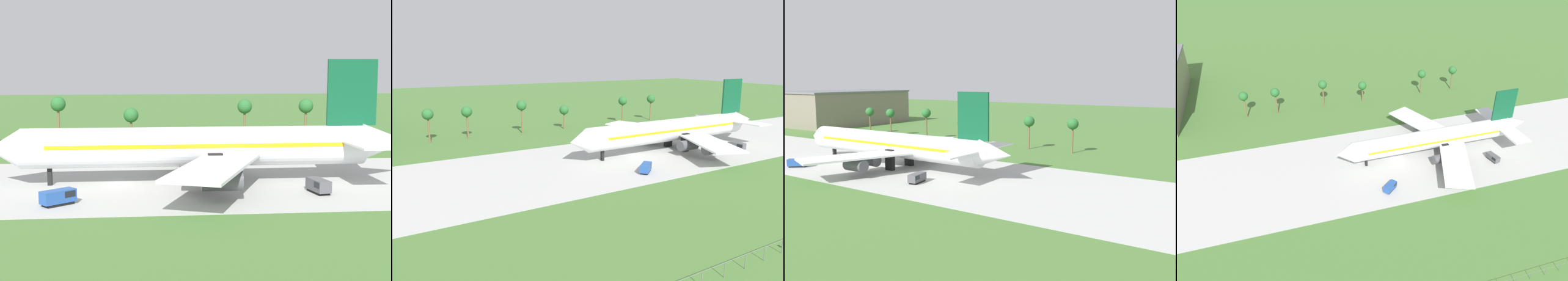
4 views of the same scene
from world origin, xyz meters
The scene contains 6 objects.
ground_plane centered at (0.00, 0.00, 0.00)m, with size 600.00×600.00×0.00m, color #477233.
taxiway_strip centered at (0.00, 0.00, 0.01)m, with size 320.00×44.00×0.02m.
jet_airliner centered at (14.60, -0.20, 6.00)m, with size 70.12×54.07×20.43m.
baggage_tug centered at (-7.69, -14.51, 1.19)m, with size 5.08×4.66×2.18m.
fuel_truck centered at (30.74, -10.43, 1.18)m, with size 2.81×5.18×2.17m.
palm_tree_row centered at (-3.73, 46.99, 8.90)m, with size 95.86×3.60×11.99m.
Camera 1 is at (3.48, -97.78, 19.51)m, focal length 55.00 mm.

